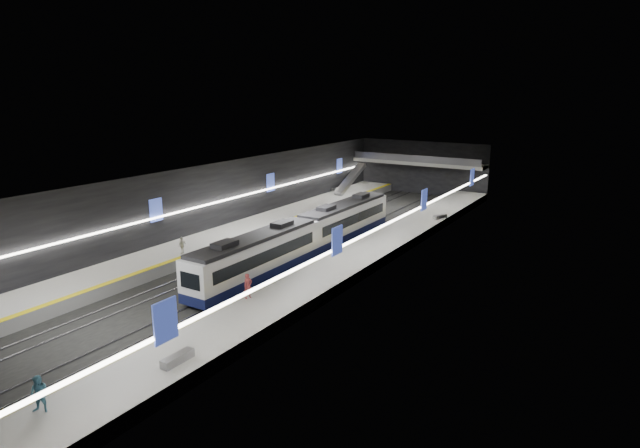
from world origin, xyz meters
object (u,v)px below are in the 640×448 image
Objects in this scene: train at (306,235)px; passenger_right_b at (40,395)px; escalator at (350,179)px; bench_right_near at (178,359)px; bench_right_far at (440,217)px; bench_left_far at (337,189)px; passenger_left_a at (182,245)px; passenger_right_a at (248,286)px.

passenger_right_b is (4.17, -28.77, -0.28)m from train.
escalator reaches higher than passenger_right_b.
bench_right_far is (0.79, 40.06, -0.02)m from bench_right_near.
passenger_right_b is (-1.94, -6.65, 0.66)m from bench_right_near.
bench_left_far is at bearing 111.20° from bench_right_near.
passenger_left_a is (-8.50, -7.58, -0.40)m from train.
bench_left_far is (-12.00, 26.75, -0.97)m from train.
passenger_left_a is at bearing 135.99° from bench_right_near.
bench_right_near is 40.07m from bench_right_far.
bench_right_far is 1.18× the size of passenger_left_a.
passenger_left_a is (1.50, -34.68, -1.10)m from escalator.
passenger_right_b is at bearing 22.91° from passenger_left_a.
passenger_left_a reaches higher than bench_left_far.
escalator is at bearing 75.86° from passenger_right_b.
passenger_left_a is at bearing -87.52° from escalator.
bench_left_far is 42.45m from passenger_right_a.
passenger_right_a is at bearing 64.18° from passenger_right_b.
escalator is at bearing 23.86° from bench_left_far.
bench_right_far is at bearing -28.46° from escalator.
bench_left_far is 57.84m from passenger_right_b.
passenger_right_b is at bearing -75.77° from escalator.
passenger_left_a is (-11.95, 5.19, -0.12)m from passenger_right_a.
bench_right_near is 1.12× the size of passenger_right_b.
passenger_right_b is at bearing -105.39° from bench_right_near.
escalator is 19.30m from bench_right_far.
passenger_right_b is at bearing -159.84° from passenger_right_a.
bench_left_far is 1.00× the size of bench_right_far.
passenger_left_a is at bearing -138.27° from train.
escalator is 4.29× the size of bench_left_far.
bench_left_far is at bearing 114.16° from train.
passenger_left_a reaches higher than bench_right_far.
passenger_right_a is at bearing -75.15° from bench_right_far.
escalator reaches higher than passenger_left_a.
bench_left_far is 1.01× the size of passenger_right_a.
bench_right_far reaches higher than bench_left_far.
passenger_left_a is (-14.61, 14.54, 0.54)m from bench_right_near.
passenger_right_a reaches higher than bench_right_far.
bench_right_near is 9.74m from passenger_right_a.
passenger_right_b is 1.15× the size of passenger_left_a.
bench_left_far is 34.51m from passenger_left_a.
bench_left_far is 1.17× the size of passenger_left_a.
bench_left_far is (-2.00, -0.35, -1.67)m from escalator.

